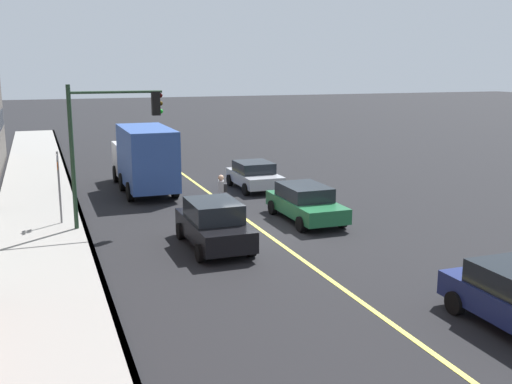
# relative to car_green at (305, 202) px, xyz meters

# --- Properties ---
(ground) EXTENTS (200.00, 200.00, 0.00)m
(ground) POSITION_rel_car_green_xyz_m (-0.94, 2.23, -0.76)
(ground) COLOR black
(sidewalk_slab) EXTENTS (80.00, 3.47, 0.15)m
(sidewalk_slab) POSITION_rel_car_green_xyz_m (-0.94, 10.23, -0.68)
(sidewalk_slab) COLOR gray
(sidewalk_slab) RESTS_ON ground
(curb_edge) EXTENTS (80.00, 0.16, 0.15)m
(curb_edge) POSITION_rel_car_green_xyz_m (-0.94, 8.58, -0.68)
(curb_edge) COLOR slate
(curb_edge) RESTS_ON ground
(lane_stripe_center) EXTENTS (80.00, 0.16, 0.01)m
(lane_stripe_center) POSITION_rel_car_green_xyz_m (-0.94, 2.23, -0.75)
(lane_stripe_center) COLOR #D8CC4C
(lane_stripe_center) RESTS_ON ground
(car_green) EXTENTS (4.43, 1.97, 1.45)m
(car_green) POSITION_rel_car_green_xyz_m (0.00, 0.00, 0.00)
(car_green) COLOR #1E6038
(car_green) RESTS_ON ground
(car_black) EXTENTS (4.23, 1.96, 1.65)m
(car_black) POSITION_rel_car_green_xyz_m (-2.29, 4.54, 0.08)
(car_black) COLOR black
(car_black) RESTS_ON ground
(car_silver) EXTENTS (3.86, 2.04, 1.40)m
(car_silver) POSITION_rel_car_green_xyz_m (6.70, -0.22, -0.03)
(car_silver) COLOR #A8AAB2
(car_silver) RESTS_ON ground
(truck_blue) EXTENTS (7.32, 2.40, 3.28)m
(truck_blue) POSITION_rel_car_green_xyz_m (8.07, 5.12, 0.95)
(truck_blue) COLOR silver
(truck_blue) RESTS_ON ground
(pedestrian_with_backpack) EXTENTS (0.47, 0.45, 1.79)m
(pedestrian_with_backpack) POSITION_rel_car_green_xyz_m (1.73, 3.03, 0.30)
(pedestrian_with_backpack) COLOR #383838
(pedestrian_with_backpack) RESTS_ON ground
(traffic_light_mast) EXTENTS (0.28, 3.53, 5.54)m
(traffic_light_mast) POSITION_rel_car_green_xyz_m (1.37, 7.57, 3.02)
(traffic_light_mast) COLOR #1E3823
(traffic_light_mast) RESTS_ON ground
(street_sign_post) EXTENTS (0.60, 0.08, 2.98)m
(street_sign_post) POSITION_rel_car_green_xyz_m (2.44, 9.40, 0.99)
(street_sign_post) COLOR slate
(street_sign_post) RESTS_ON ground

